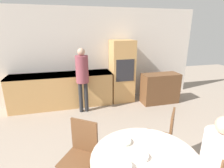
# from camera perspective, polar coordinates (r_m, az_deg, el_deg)

# --- Properties ---
(wall_back) EXTENTS (6.22, 0.05, 2.60)m
(wall_back) POSITION_cam_1_polar(r_m,az_deg,el_deg) (5.09, -5.97, 9.20)
(wall_back) COLOR silver
(wall_back) RESTS_ON ground_plane
(kitchen_counter) EXTENTS (2.64, 0.60, 0.91)m
(kitchen_counter) POSITION_cam_1_polar(r_m,az_deg,el_deg) (4.89, -15.90, -1.81)
(kitchen_counter) COLOR tan
(kitchen_counter) RESTS_ON ground_plane
(oven_unit) EXTENTS (0.63, 0.59, 1.75)m
(oven_unit) POSITION_cam_1_polar(r_m,az_deg,el_deg) (5.02, 3.23, 4.18)
(oven_unit) COLOR tan
(oven_unit) RESTS_ON ground_plane
(sideboard) EXTENTS (1.04, 0.45, 0.84)m
(sideboard) POSITION_cam_1_polar(r_m,az_deg,el_deg) (5.13, 15.40, -1.37)
(sideboard) COLOR brown
(sideboard) RESTS_ON ground_plane
(chair_far_left) EXTENTS (0.56, 0.56, 0.92)m
(chair_far_left) POSITION_cam_1_polar(r_m,az_deg,el_deg) (2.47, -9.95, -20.75)
(chair_far_left) COLOR brown
(chair_far_left) RESTS_ON ground_plane
(chair_far_right) EXTENTS (0.56, 0.56, 0.92)m
(chair_far_right) POSITION_cam_1_polar(r_m,az_deg,el_deg) (2.82, 16.59, -15.82)
(chair_far_right) COLOR brown
(chair_far_right) RESTS_ON ground_plane
(person_seated) EXTENTS (0.32, 0.39, 1.26)m
(person_seated) POSITION_cam_1_polar(r_m,az_deg,el_deg) (2.21, 31.41, -21.52)
(person_seated) COLOR #262628
(person_seated) RESTS_ON ground_plane
(person_standing) EXTENTS (0.30, 0.30, 1.61)m
(person_standing) POSITION_cam_1_polar(r_m,az_deg,el_deg) (4.28, -9.69, 3.40)
(person_standing) COLOR #262628
(person_standing) RESTS_ON ground_plane
(bowl_near) EXTENTS (0.16, 0.16, 0.04)m
(bowl_near) POSITION_cam_1_polar(r_m,az_deg,el_deg) (2.00, 9.29, -22.30)
(bowl_near) COLOR white
(bowl_near) RESTS_ON dining_table
(bowl_centre) EXTENTS (0.19, 0.19, 0.04)m
(bowl_centre) POSITION_cam_1_polar(r_m,az_deg,el_deg) (2.19, 3.72, -18.21)
(bowl_centre) COLOR silver
(bowl_centre) RESTS_ON dining_table
(bowl_far) EXTENTS (0.16, 0.16, 0.05)m
(bowl_far) POSITION_cam_1_polar(r_m,az_deg,el_deg) (1.86, 3.82, -25.44)
(bowl_far) COLOR silver
(bowl_far) RESTS_ON dining_table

